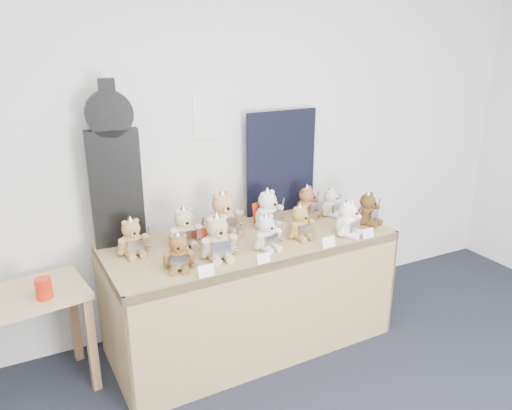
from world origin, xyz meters
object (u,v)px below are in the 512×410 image
guitar_case (114,167)px  teddy_front_right (300,223)px  teddy_front_far_left (179,253)px  teddy_front_far_right (348,220)px  teddy_back_centre_left (224,215)px  red_cup (44,288)px  display_table (255,265)px  teddy_front_end (368,210)px  teddy_back_end (331,203)px  teddy_back_left (185,229)px  teddy_back_right (307,203)px  side_table (15,316)px  teddy_back_centre_right (268,211)px  teddy_back_far_left (132,239)px  teddy_front_left (218,239)px  teddy_front_centre (267,233)px

guitar_case → teddy_front_right: size_ratio=4.08×
teddy_front_far_left → teddy_front_far_right: 1.19m
teddy_front_far_left → teddy_back_centre_left: bearing=56.4°
red_cup → teddy_back_centre_left: teddy_back_centre_left is taller
display_table → teddy_front_end: teddy_front_end is taller
teddy_front_right → teddy_front_end: size_ratio=0.98×
teddy_front_right → teddy_back_end: bearing=24.5°
teddy_back_left → teddy_back_right: bearing=8.4°
side_table → teddy_back_end: size_ratio=3.72×
teddy_back_centre_right → teddy_back_centre_left: bearing=160.5°
teddy_front_far_left → teddy_back_far_left: (-0.19, 0.32, 0.01)m
teddy_front_far_left → teddy_front_left: size_ratio=0.81×
red_cup → teddy_front_centre: teddy_front_centre is taller
display_table → teddy_back_centre_right: teddy_back_centre_right is taller
side_table → teddy_front_far_right: 2.14m
guitar_case → teddy_back_centre_right: bearing=-4.3°
guitar_case → side_table: bearing=-158.5°
side_table → teddy_front_far_left: size_ratio=3.43×
display_table → side_table: bearing=171.3°
teddy_back_left → teddy_back_end: 1.16m
teddy_front_centre → teddy_back_far_left: teddy_back_far_left is taller
teddy_front_right → red_cup: bearing=167.4°
teddy_back_centre_left → teddy_back_right: 0.69m
red_cup → teddy_front_centre: (1.31, -0.20, 0.17)m
teddy_back_far_left → teddy_back_left: bearing=-8.5°
side_table → teddy_back_centre_right: 1.71m
teddy_front_right → teddy_back_right: teddy_back_right is taller
guitar_case → teddy_front_far_left: size_ratio=4.17×
teddy_front_end → teddy_back_right: bearing=114.6°
teddy_back_centre_left → teddy_back_centre_right: 0.33m
teddy_back_centre_right → teddy_back_far_left: teddy_back_centre_right is taller
side_table → display_table: bearing=-15.1°
side_table → teddy_back_left: (1.04, -0.02, 0.36)m
teddy_front_left → teddy_back_right: (0.87, 0.37, -0.02)m
side_table → teddy_front_far_right: bearing=-17.6°
red_cup → teddy_front_left: 1.02m
teddy_front_left → teddy_back_right: teddy_front_left is taller
teddy_front_far_right → teddy_back_right: size_ratio=1.03×
guitar_case → teddy_front_left: bearing=-40.0°
teddy_front_centre → teddy_front_left: bearing=168.7°
teddy_back_right → teddy_front_far_left: bearing=171.4°
side_table → red_cup: size_ratio=7.09×
teddy_front_far_right → teddy_back_far_left: (-1.38, 0.34, -0.00)m
teddy_front_left → teddy_back_right: bearing=26.1°
side_table → red_cup: red_cup is taller
teddy_back_left → teddy_back_centre_left: bearing=15.0°
display_table → side_table: display_table is taller
teddy_back_far_left → teddy_front_far_right: bearing=-19.4°
teddy_front_far_left → teddy_front_end: size_ratio=0.96×
display_table → teddy_front_far_right: (0.62, -0.17, 0.28)m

